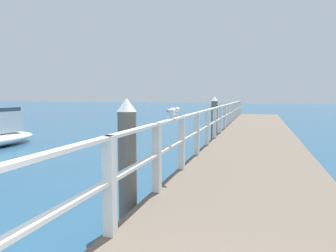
% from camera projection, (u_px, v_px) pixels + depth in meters
% --- Properties ---
extents(pier_deck, '(2.93, 25.24, 0.47)m').
position_uv_depth(pier_deck, '(256.00, 138.00, 12.73)').
color(pier_deck, brown).
rests_on(pier_deck, ground_plane).
extents(pier_railing, '(0.12, 23.76, 1.09)m').
position_uv_depth(pier_railing, '(223.00, 115.00, 13.03)').
color(pier_railing, silver).
rests_on(pier_railing, pier_deck).
extents(dock_piling_near, '(0.29, 0.29, 1.95)m').
position_uv_depth(dock_piling_near, '(127.00, 162.00, 4.64)').
color(dock_piling_near, '#6B6056').
rests_on(dock_piling_near, ground_plane).
extents(dock_piling_far, '(0.29, 0.29, 1.95)m').
position_uv_depth(dock_piling_far, '(214.00, 119.00, 13.34)').
color(dock_piling_far, '#6B6056').
rests_on(dock_piling_far, ground_plane).
extents(seagull_foreground, '(0.35, 0.38, 0.21)m').
position_uv_depth(seagull_foreground, '(173.00, 111.00, 5.60)').
color(seagull_foreground, white).
rests_on(seagull_foreground, pier_railing).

